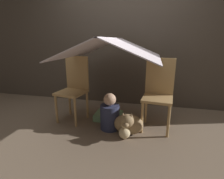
% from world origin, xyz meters
% --- Properties ---
extents(ground_plane, '(8.80, 8.80, 0.00)m').
position_xyz_m(ground_plane, '(0.00, 0.00, 0.00)').
color(ground_plane, '#7A6651').
extents(wall_back, '(7.00, 0.05, 2.50)m').
position_xyz_m(wall_back, '(0.00, 1.16, 1.25)').
color(wall_back, '#4C4238').
rests_on(wall_back, ground_plane).
extents(chair_left, '(0.46, 0.46, 1.00)m').
position_xyz_m(chair_left, '(-0.63, 0.25, 0.55)').
color(chair_left, tan).
rests_on(chair_left, ground_plane).
extents(chair_right, '(0.44, 0.44, 1.00)m').
position_xyz_m(chair_right, '(0.65, 0.25, 0.55)').
color(chair_right, tan).
rests_on(chair_right, ground_plane).
extents(sheet_canopy, '(1.30, 1.39, 0.28)m').
position_xyz_m(sheet_canopy, '(0.00, 0.17, 1.14)').
color(sheet_canopy, silver).
extents(person_front, '(0.27, 0.27, 0.53)m').
position_xyz_m(person_front, '(0.00, 0.03, 0.22)').
color(person_front, '#2D3351').
rests_on(person_front, ground_plane).
extents(dog, '(0.40, 0.38, 0.37)m').
position_xyz_m(dog, '(0.28, -0.09, 0.17)').
color(dog, '#9E7F56').
rests_on(dog, ground_plane).
extents(floor_cushion, '(0.43, 0.34, 0.10)m').
position_xyz_m(floor_cushion, '(-0.10, 0.34, 0.05)').
color(floor_cushion, '#7FB27F').
rests_on(floor_cushion, ground_plane).
extents(plush_toy, '(0.15, 0.15, 0.24)m').
position_xyz_m(plush_toy, '(0.25, -0.18, 0.10)').
color(plush_toy, beige).
rests_on(plush_toy, ground_plane).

